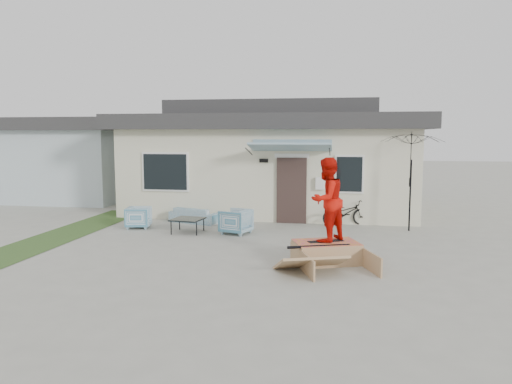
% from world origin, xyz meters
% --- Properties ---
extents(ground, '(90.00, 90.00, 0.00)m').
position_xyz_m(ground, '(0.00, 0.00, 0.00)').
color(ground, gray).
rests_on(ground, ground).
extents(grass_strip, '(1.40, 8.00, 0.01)m').
position_xyz_m(grass_strip, '(-5.20, 2.00, 0.00)').
color(grass_strip, '#2F4C21').
rests_on(grass_strip, ground).
extents(house, '(10.80, 8.49, 4.10)m').
position_xyz_m(house, '(0.00, 7.99, 1.94)').
color(house, beige).
rests_on(house, ground).
extents(neighbor_house, '(8.60, 7.60, 3.50)m').
position_xyz_m(neighbor_house, '(-10.50, 10.00, 1.78)').
color(neighbor_house, '#ABBCC3').
rests_on(neighbor_house, ground).
extents(loveseat, '(1.74, 0.99, 0.65)m').
position_xyz_m(loveseat, '(-2.08, 4.07, 0.33)').
color(loveseat, teal).
rests_on(loveseat, ground).
extents(armchair_left, '(0.77, 0.80, 0.71)m').
position_xyz_m(armchair_left, '(-3.50, 2.88, 0.36)').
color(armchair_left, teal).
rests_on(armchair_left, ground).
extents(armchair_right, '(0.90, 0.94, 0.78)m').
position_xyz_m(armchair_right, '(-0.41, 2.53, 0.39)').
color(armchair_right, teal).
rests_on(armchair_right, ground).
extents(coffee_table, '(0.94, 0.94, 0.41)m').
position_xyz_m(coffee_table, '(-1.81, 2.44, 0.21)').
color(coffee_table, black).
rests_on(coffee_table, ground).
extents(bicycle, '(1.62, 1.12, 0.98)m').
position_xyz_m(bicycle, '(2.71, 4.34, 0.49)').
color(bicycle, black).
rests_on(bicycle, ground).
extents(patio_umbrella, '(2.12, 2.02, 2.20)m').
position_xyz_m(patio_umbrella, '(4.55, 3.79, 1.75)').
color(patio_umbrella, black).
rests_on(patio_umbrella, ground).
extents(skate_ramp, '(1.91, 2.18, 0.46)m').
position_xyz_m(skate_ramp, '(2.23, -0.26, 0.23)').
color(skate_ramp, '#A37C55').
rests_on(skate_ramp, ground).
extents(skateboard, '(0.82, 0.54, 0.05)m').
position_xyz_m(skateboard, '(2.21, -0.22, 0.48)').
color(skateboard, black).
rests_on(skateboard, skate_ramp).
extents(skater, '(1.10, 1.14, 1.85)m').
position_xyz_m(skater, '(2.21, -0.22, 1.43)').
color(skater, red).
rests_on(skater, skateboard).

